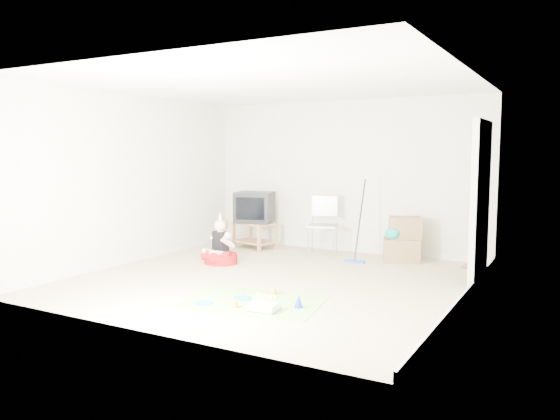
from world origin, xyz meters
The scene contains 16 objects.
ground centered at (0.00, 0.00, 0.00)m, with size 5.00×5.00×0.00m, color #C2B08B.
doorway_recess centered at (2.48, 1.20, 1.02)m, with size 0.02×0.90×2.05m, color black.
tv_stand centered at (-1.48, 1.95, 0.27)m, with size 0.84×0.65×0.46m.
crt_tv centered at (-1.48, 1.95, 0.74)m, with size 0.63×0.53×0.55m, color black.
folding_chair centered at (-0.14, 1.93, 0.50)m, with size 0.57×0.55×1.02m.
cardboard_boxes centered at (1.18, 2.06, 0.34)m, with size 0.66×0.61×0.70m.
floor_mop centered at (0.57, 1.60, 0.26)m, with size 0.32×0.43×1.29m.
book_pile centered at (2.24, 2.05, 0.03)m, with size 0.26×0.29×0.05m.
seated_woman centered at (-1.22, 0.52, 0.18)m, with size 0.72×0.72×0.82m.
party_mat centered at (0.38, -1.09, 0.00)m, with size 1.56×1.13×0.01m, color #DD2E90.
birthday_cake centered at (0.67, -1.35, 0.04)m, with size 0.32×0.26×0.14m.
blue_plate_near centered at (0.21, -1.07, 0.01)m, with size 0.22×0.22×0.01m, color blue.
blue_plate_far centered at (-0.06, -1.46, 0.01)m, with size 0.22×0.22×0.01m, color blue.
orange_cup_near centered at (0.43, -0.72, 0.05)m, with size 0.07×0.07×0.08m, color orange.
orange_cup_far centered at (0.34, -1.41, 0.05)m, with size 0.07×0.07×0.08m, color orange.
blue_party_hat centered at (0.95, -1.07, 0.08)m, with size 0.10×0.10×0.14m, color #1A2DB7.
Camera 1 is at (3.63, -6.29, 1.70)m, focal length 35.00 mm.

